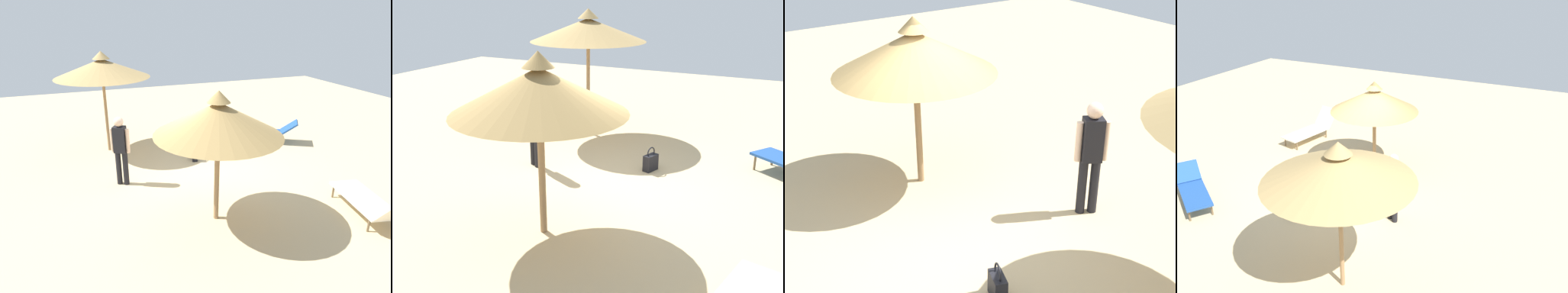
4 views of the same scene
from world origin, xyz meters
TOP-DOWN VIEW (x-y plane):
  - ground at (0.00, 0.00)m, footprint 24.00×24.00m
  - parasol_umbrella_center at (0.15, 1.33)m, footprint 2.40×2.40m
  - parasol_umbrella_far_right at (1.68, -3.20)m, footprint 2.64×2.64m
  - person_standing_edge at (1.66, -0.82)m, footprint 0.41×0.33m
  - handbag at (-0.47, -1.58)m, footprint 0.24×0.34m

SIDE VIEW (x-z plane):
  - ground at x=0.00m, z-range -0.10..0.00m
  - handbag at x=-0.47m, z-range -0.06..0.41m
  - person_standing_edge at x=1.66m, z-range 0.12..1.80m
  - parasol_umbrella_center at x=0.15m, z-range 0.78..3.39m
  - parasol_umbrella_far_right at x=1.68m, z-range 0.98..3.89m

